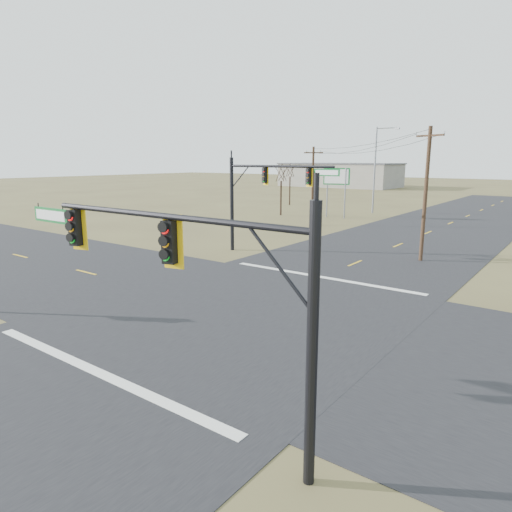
# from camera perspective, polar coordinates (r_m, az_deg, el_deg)

# --- Properties ---
(ground) EXTENTS (320.00, 320.00, 0.00)m
(ground) POSITION_cam_1_polar(r_m,az_deg,el_deg) (20.70, -1.80, -6.94)
(ground) COLOR brown
(ground) RESTS_ON ground
(road_ew) EXTENTS (160.00, 14.00, 0.02)m
(road_ew) POSITION_cam_1_polar(r_m,az_deg,el_deg) (20.69, -1.80, -6.91)
(road_ew) COLOR black
(road_ew) RESTS_ON ground
(road_ns) EXTENTS (14.00, 160.00, 0.02)m
(road_ns) POSITION_cam_1_polar(r_m,az_deg,el_deg) (20.69, -1.80, -6.90)
(road_ns) COLOR black
(road_ns) RESTS_ON ground
(stop_bar_near) EXTENTS (12.00, 0.40, 0.01)m
(stop_bar_near) POSITION_cam_1_polar(r_m,az_deg,el_deg) (15.96, -19.28, -13.49)
(stop_bar_near) COLOR silver
(stop_bar_near) RESTS_ON road_ns
(stop_bar_far) EXTENTS (12.00, 0.40, 0.01)m
(stop_bar_far) POSITION_cam_1_polar(r_m,az_deg,el_deg) (26.72, 8.25, -2.61)
(stop_bar_far) COLOR silver
(stop_bar_far) RESTS_ON road_ns
(mast_arm_near) EXTENTS (10.32, 0.51, 5.97)m
(mast_arm_near) POSITION_cam_1_polar(r_m,az_deg,el_deg) (11.41, -11.11, -0.12)
(mast_arm_near) COLOR black
(mast_arm_near) RESTS_ON ground
(mast_arm_far) EXTENTS (8.84, 0.54, 6.85)m
(mast_arm_far) POSITION_cam_1_polar(r_m,az_deg,el_deg) (32.09, 1.16, 8.86)
(mast_arm_far) COLOR black
(mast_arm_far) RESTS_ON ground
(utility_pole_near) EXTENTS (2.01, 0.99, 8.80)m
(utility_pole_near) POSITION_cam_1_polar(r_m,az_deg,el_deg) (32.14, 20.44, 7.48)
(utility_pole_near) COLOR #412B1C
(utility_pole_near) RESTS_ON ground
(utility_pole_far) EXTENTS (1.90, 0.68, 7.96)m
(utility_pole_far) POSITION_cam_1_polar(r_m,az_deg,el_deg) (47.49, 7.09, 8.87)
(utility_pole_far) COLOR #412B1C
(utility_pole_far) RESTS_ON ground
(highway_sign) EXTENTS (2.99, 0.84, 5.74)m
(highway_sign) POSITION_cam_1_polar(r_m,az_deg,el_deg) (54.16, 10.01, 9.04)
(highway_sign) COLOR gray
(highway_sign) RESTS_ON ground
(streetlight_c) EXTENTS (2.97, 0.37, 10.62)m
(streetlight_c) POSITION_cam_1_polar(r_m,az_deg,el_deg) (59.74, 14.85, 10.89)
(streetlight_c) COLOR gray
(streetlight_c) RESTS_ON ground
(bare_tree_a) EXTENTS (2.79, 2.79, 6.49)m
(bare_tree_a) POSITION_cam_1_polar(r_m,az_deg,el_deg) (55.94, 3.17, 10.37)
(bare_tree_a) COLOR black
(bare_tree_a) RESTS_ON ground
(bare_tree_b) EXTENTS (2.61, 2.61, 6.45)m
(bare_tree_b) POSITION_cam_1_polar(r_m,az_deg,el_deg) (68.74, 4.28, 10.67)
(bare_tree_b) COLOR black
(bare_tree_b) RESTS_ON ground
(warehouse_left) EXTENTS (28.00, 14.00, 5.50)m
(warehouse_left) POSITION_cam_1_polar(r_m,az_deg,el_deg) (117.61, 10.44, 9.87)
(warehouse_left) COLOR gray
(warehouse_left) RESTS_ON ground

